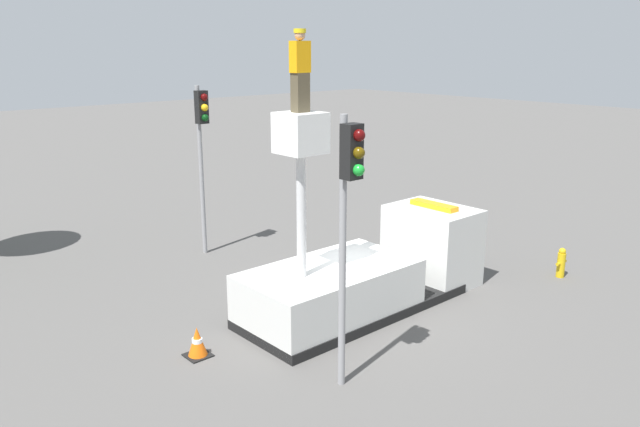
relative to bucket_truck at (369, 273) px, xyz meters
The scene contains 7 objects.
ground_plane 1.00m from the bucket_truck, behind, with size 120.00×120.00×0.00m, color #565451.
bucket_truck is the anchor object (origin of this frame).
worker 5.64m from the bucket_truck, behind, with size 0.40×0.26×1.75m.
traffic_light_pole 5.07m from the bucket_truck, 142.13° to the right, with size 0.34×0.57×5.38m.
traffic_light_across 7.08m from the bucket_truck, 98.44° to the left, with size 0.34×0.57×5.39m.
fire_hydrant 6.13m from the bucket_truck, 22.45° to the right, with size 0.47×0.23×0.89m.
traffic_cone_rear 4.87m from the bucket_truck, behind, with size 0.53×0.53×0.67m.
Camera 1 is at (-10.51, -10.47, 6.55)m, focal length 35.00 mm.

